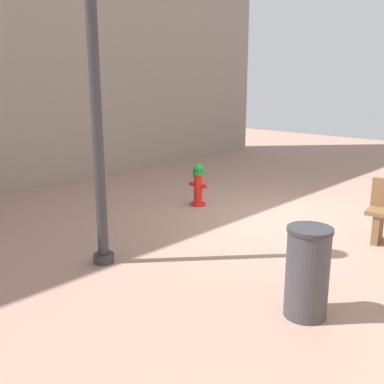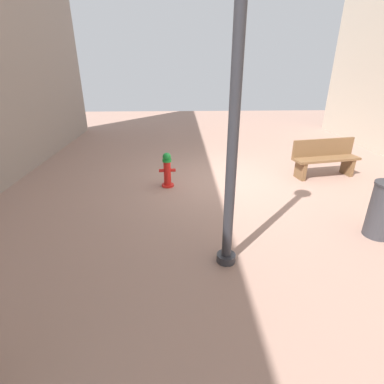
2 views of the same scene
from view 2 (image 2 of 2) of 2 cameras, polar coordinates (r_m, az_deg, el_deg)
ground_plane at (r=7.34m, az=7.08°, el=2.20°), size 23.40×23.40×0.00m
fire_hydrant at (r=6.84m, az=-4.89°, el=4.37°), size 0.40×0.36×0.83m
bench_near at (r=8.20m, az=24.60°, el=6.21°), size 1.77×0.75×0.95m
street_lamp at (r=3.57m, az=8.83°, el=22.88°), size 0.36×0.36×4.30m
trash_bin at (r=5.73m, az=33.43°, el=-2.98°), size 0.46×0.46×0.96m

